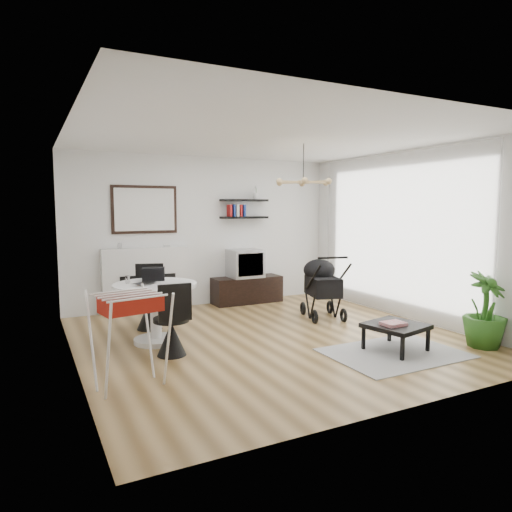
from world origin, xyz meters
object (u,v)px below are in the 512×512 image
tv_console (247,290)px  stroller (322,290)px  potted_plant (485,310)px  coffee_table (396,327)px  fireplace (147,272)px  crt_tv (245,263)px  drying_rack (130,338)px  dining_table (156,304)px

tv_console → stroller: size_ratio=1.24×
stroller → potted_plant: (0.92, -2.28, 0.03)m
coffee_table → stroller: bearing=83.7°
fireplace → tv_console: fireplace is taller
fireplace → potted_plant: size_ratio=2.25×
tv_console → crt_tv: (-0.04, -0.00, 0.51)m
crt_tv → stroller: size_ratio=0.56×
fireplace → stroller: size_ratio=2.04×
drying_rack → potted_plant: 4.38m
dining_table → fireplace: bearing=79.6°
crt_tv → drying_rack: (-2.77, -3.17, -0.25)m
dining_table → drying_rack: (-0.62, -1.40, -0.02)m
drying_rack → stroller: bearing=14.4°
tv_console → dining_table: bearing=-141.0°
stroller → coffee_table: bearing=-81.0°
drying_rack → tv_console: bearing=37.7°
tv_console → stroller: (0.59, -1.58, 0.21)m
coffee_table → potted_plant: size_ratio=0.80×
tv_console → coffee_table: 3.49m
fireplace → dining_table: 1.97m
fireplace → potted_plant: (3.35, -4.02, -0.21)m
dining_table → coffee_table: size_ratio=1.41×
potted_plant → tv_console: bearing=111.5°
stroller → coffee_table: 1.91m
coffee_table → dining_table: bearing=146.6°
drying_rack → stroller: stroller is taller
coffee_table → potted_plant: bearing=-18.8°
fireplace → coffee_table: size_ratio=2.80×
drying_rack → potted_plant: same height
fireplace → drying_rack: bearing=-106.3°
tv_console → potted_plant: bearing=-68.5°
potted_plant → drying_rack: bearing=171.0°
potted_plant → dining_table: bearing=150.6°
stroller → drying_rack: bearing=-139.6°
tv_console → drying_rack: (-2.81, -3.17, 0.26)m
drying_rack → coffee_table: drying_rack is taller
crt_tv → coffee_table: size_ratio=0.77×
coffee_table → drying_rack: bearing=174.7°
tv_console → crt_tv: crt_tv is taller
tv_console → crt_tv: 0.51m
crt_tv → dining_table: (-2.15, -1.77, -0.23)m
coffee_table → tv_console: bearing=96.3°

